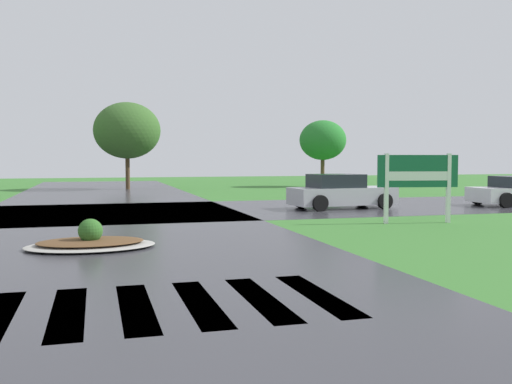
# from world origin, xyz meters

# --- Properties ---
(asphalt_roadway) EXTENTS (9.69, 80.00, 0.01)m
(asphalt_roadway) POSITION_xyz_m (0.00, 10.00, 0.00)
(asphalt_roadway) COLOR #35353A
(asphalt_roadway) RESTS_ON ground
(asphalt_cross_road) EXTENTS (90.00, 8.72, 0.01)m
(asphalt_cross_road) POSITION_xyz_m (0.00, 19.90, 0.00)
(asphalt_cross_road) COLOR #35353A
(asphalt_cross_road) RESTS_ON ground
(crosswalk_stripes) EXTENTS (5.85, 2.81, 0.01)m
(crosswalk_stripes) POSITION_xyz_m (-0.00, 5.45, 0.00)
(crosswalk_stripes) COLOR white
(crosswalk_stripes) RESTS_ON ground
(estate_billboard) EXTENTS (2.62, 0.51, 2.23)m
(estate_billboard) POSITION_xyz_m (9.38, 13.57, 1.53)
(estate_billboard) COLOR white
(estate_billboard) RESTS_ON ground
(median_island) EXTENTS (2.95, 2.05, 0.68)m
(median_island) POSITION_xyz_m (-0.65, 11.09, 0.13)
(median_island) COLOR #9E9B93
(median_island) RESTS_ON ground
(car_silver_hatch) EXTENTS (4.43, 2.27, 1.42)m
(car_silver_hatch) POSITION_xyz_m (9.21, 19.11, 0.66)
(car_silver_hatch) COLOR #B7B7BF
(car_silver_hatch) RESTS_ON ground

